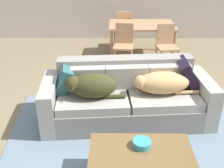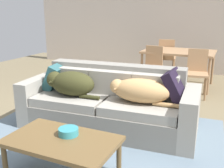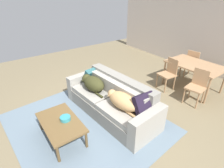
# 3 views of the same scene
# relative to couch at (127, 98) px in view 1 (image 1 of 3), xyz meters

# --- Properties ---
(ground_plane) EXTENTS (10.00, 10.00, 0.00)m
(ground_plane) POSITION_rel_couch_xyz_m (-0.07, -0.05, -0.33)
(ground_plane) COLOR #796B4E
(area_rug) EXTENTS (3.31, 3.05, 0.01)m
(area_rug) POSITION_rel_couch_xyz_m (0.00, -0.67, -0.32)
(area_rug) COLOR slate
(area_rug) RESTS_ON ground
(couch) EXTENTS (2.40, 1.07, 0.84)m
(couch) POSITION_rel_couch_xyz_m (0.00, 0.00, 0.00)
(couch) COLOR gray
(couch) RESTS_ON ground
(dog_on_left_cushion) EXTENTS (0.79, 0.42, 0.33)m
(dog_on_left_cushion) POSITION_rel_couch_xyz_m (-0.49, -0.20, 0.30)
(dog_on_left_cushion) COLOR #333319
(dog_on_left_cushion) RESTS_ON couch
(dog_on_right_cushion) EXTENTS (0.89, 0.41, 0.30)m
(dog_on_right_cushion) POSITION_rel_couch_xyz_m (0.45, -0.09, 0.28)
(dog_on_right_cushion) COLOR tan
(dog_on_right_cushion) RESTS_ON couch
(throw_pillow_by_left_arm) EXTENTS (0.33, 0.40, 0.39)m
(throw_pillow_by_left_arm) POSITION_rel_couch_xyz_m (-0.88, -0.01, 0.29)
(throw_pillow_by_left_arm) COLOR #295459
(throw_pillow_by_left_arm) RESTS_ON couch
(throw_pillow_by_right_arm) EXTENTS (0.32, 0.43, 0.43)m
(throw_pillow_by_right_arm) POSITION_rel_couch_xyz_m (0.87, 0.12, 0.32)
(throw_pillow_by_right_arm) COLOR black
(throw_pillow_by_right_arm) RESTS_ON couch
(coffee_table) EXTENTS (1.05, 0.63, 0.41)m
(coffee_table) POSITION_rel_couch_xyz_m (0.09, -1.25, 0.04)
(coffee_table) COLOR brown
(coffee_table) RESTS_ON ground
(bowl_on_coffee_table) EXTENTS (0.19, 0.19, 0.07)m
(bowl_on_coffee_table) POSITION_rel_couch_xyz_m (0.10, -1.15, 0.12)
(bowl_on_coffee_table) COLOR teal
(bowl_on_coffee_table) RESTS_ON coffee_table
(dining_table) EXTENTS (1.43, 0.93, 0.75)m
(dining_table) POSITION_rel_couch_xyz_m (0.42, 2.51, 0.36)
(dining_table) COLOR tan
(dining_table) RESTS_ON ground
(dining_chair_near_left) EXTENTS (0.44, 0.44, 0.88)m
(dining_chair_near_left) POSITION_rel_couch_xyz_m (0.01, 1.95, 0.17)
(dining_chair_near_left) COLOR tan
(dining_chair_near_left) RESTS_ON ground
(dining_chair_near_right) EXTENTS (0.45, 0.45, 0.88)m
(dining_chair_near_right) POSITION_rel_couch_xyz_m (0.88, 1.93, 0.16)
(dining_chair_near_right) COLOR tan
(dining_chair_near_right) RESTS_ON ground
(dining_chair_far_left) EXTENTS (0.45, 0.45, 0.91)m
(dining_chair_far_left) POSITION_rel_couch_xyz_m (0.03, 3.12, 0.18)
(dining_chair_far_left) COLOR tan
(dining_chair_far_left) RESTS_ON ground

